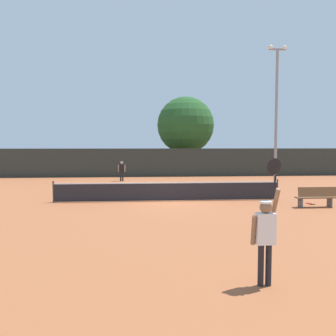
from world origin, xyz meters
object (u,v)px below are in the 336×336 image
(player_receiving, at_px, (122,169))
(light_pole, at_px, (276,109))
(tennis_ball, at_px, (200,191))
(parked_car_far, at_px, (209,163))
(player_serving, at_px, (266,230))
(large_tree, at_px, (186,125))
(spare_racket, at_px, (309,203))
(courtside_bench, at_px, (316,197))
(parked_car_near, at_px, (80,165))
(parked_car_mid, at_px, (128,164))

(player_receiving, xyz_separation_m, light_pole, (10.23, -5.96, 4.25))
(tennis_ball, relative_size, parked_car_far, 0.02)
(tennis_ball, bearing_deg, player_receiving, 126.42)
(player_serving, relative_size, player_receiving, 1.65)
(tennis_ball, height_order, light_pole, light_pole)
(large_tree, bearing_deg, spare_racket, -79.58)
(light_pole, bearing_deg, spare_racket, -95.55)
(player_receiving, distance_m, courtside_bench, 15.88)
(player_serving, bearing_deg, light_pole, 67.60)
(tennis_ball, xyz_separation_m, parked_car_far, (4.28, 18.75, 0.74))
(tennis_ball, height_order, parked_car_near, parked_car_near)
(player_receiving, xyz_separation_m, parked_car_far, (9.41, 11.79, -0.17))
(large_tree, bearing_deg, player_serving, -94.39)
(large_tree, height_order, parked_car_mid, large_tree)
(parked_car_near, bearing_deg, parked_car_mid, 23.54)
(player_receiving, relative_size, parked_car_far, 0.37)
(player_receiving, xyz_separation_m, parked_car_near, (-4.82, 9.34, -0.17))
(parked_car_mid, bearing_deg, spare_racket, -73.37)
(parked_car_mid, bearing_deg, player_receiving, -96.52)
(player_serving, relative_size, spare_racket, 4.97)
(courtside_bench, relative_size, large_tree, 0.23)
(player_receiving, height_order, parked_car_far, parked_car_far)
(light_pole, distance_m, parked_car_near, 21.92)
(spare_racket, xyz_separation_m, large_tree, (-3.54, 19.26, 4.88))
(player_serving, distance_m, parked_car_mid, 32.95)
(courtside_bench, bearing_deg, spare_racket, 77.79)
(light_pole, relative_size, parked_car_near, 2.19)
(courtside_bench, height_order, parked_car_near, parked_car_near)
(tennis_ball, relative_size, parked_car_mid, 0.02)
(parked_car_far, bearing_deg, player_receiving, -129.71)
(tennis_ball, height_order, courtside_bench, courtside_bench)
(large_tree, height_order, parked_car_near, large_tree)
(large_tree, relative_size, parked_car_near, 1.85)
(parked_car_near, bearing_deg, tennis_ball, -57.92)
(tennis_ball, distance_m, parked_car_mid, 19.08)
(large_tree, relative_size, parked_car_far, 1.84)
(player_receiving, bearing_deg, large_tree, -129.20)
(player_receiving, relative_size, parked_car_mid, 0.36)
(light_pole, bearing_deg, parked_car_mid, 119.98)
(courtside_bench, distance_m, parked_car_near, 26.31)
(player_receiving, bearing_deg, spare_racket, 129.47)
(player_receiving, xyz_separation_m, tennis_ball, (5.13, -6.96, -0.91))
(parked_car_near, relative_size, parked_car_far, 1.00)
(player_serving, height_order, courtside_bench, player_serving)
(parked_car_mid, bearing_deg, tennis_ball, -80.56)
(player_receiving, relative_size, large_tree, 0.20)
(tennis_ball, distance_m, light_pole, 7.32)
(parked_car_mid, xyz_separation_m, parked_car_far, (9.23, 0.33, 0.00))
(player_receiving, xyz_separation_m, large_tree, (6.13, 7.52, 3.96))
(tennis_ball, xyz_separation_m, parked_car_near, (-9.96, 16.30, 0.74))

